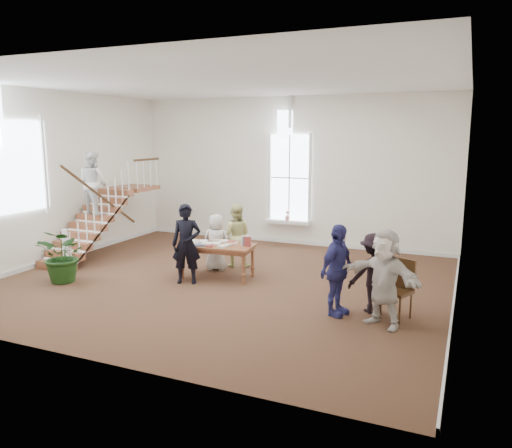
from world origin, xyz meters
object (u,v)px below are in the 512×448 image
at_px(floor_plant, 64,256).
at_px(side_chair, 400,285).
at_px(woman_cluster_b, 374,273).
at_px(elderly_woman, 216,242).
at_px(woman_cluster_c, 384,278).
at_px(library_table, 217,248).
at_px(woman_cluster_a, 337,270).
at_px(police_officer, 186,244).
at_px(person_yellow, 236,235).

distance_m(floor_plant, side_chair, 7.42).
bearing_deg(floor_plant, woman_cluster_b, 7.00).
distance_m(elderly_woman, woman_cluster_c, 4.94).
bearing_deg(library_table, elderly_woman, 114.43).
bearing_deg(side_chair, elderly_woman, -175.87).
relative_size(woman_cluster_a, woman_cluster_b, 1.13).
xyz_separation_m(woman_cluster_a, woman_cluster_b, (0.60, 0.45, -0.10)).
xyz_separation_m(woman_cluster_c, floor_plant, (-7.18, -0.20, -0.25)).
height_order(police_officer, elderly_woman, police_officer).
distance_m(woman_cluster_a, side_chair, 1.18).
xyz_separation_m(person_yellow, woman_cluster_b, (3.86, -1.96, -0.04)).
bearing_deg(person_yellow, woman_cluster_a, 126.78).
height_order(person_yellow, side_chair, person_yellow).
relative_size(police_officer, woman_cluster_b, 1.19).
distance_m(police_officer, woman_cluster_a, 3.72).
relative_size(elderly_woman, person_yellow, 0.88).
bearing_deg(woman_cluster_b, woman_cluster_a, -0.76).
xyz_separation_m(woman_cluster_b, floor_plant, (-6.88, -0.85, -0.14)).
bearing_deg(elderly_woman, woman_cluster_a, 136.65).
xyz_separation_m(elderly_woman, woman_cluster_a, (3.56, -1.91, 0.16)).
bearing_deg(woman_cluster_b, floor_plant, -30.63).
xyz_separation_m(library_table, woman_cluster_a, (3.22, -1.32, 0.15)).
height_order(woman_cluster_b, side_chair, woman_cluster_b).
bearing_deg(woman_cluster_a, side_chair, -56.38).
relative_size(library_table, side_chair, 1.62).
distance_m(elderly_woman, side_chair, 4.92).
bearing_deg(woman_cluster_a, police_officer, 96.11).
bearing_deg(side_chair, woman_cluster_a, -140.00).
bearing_deg(library_table, woman_cluster_c, -25.47).
height_order(floor_plant, side_chair, floor_plant).
bearing_deg(library_table, woman_cluster_b, -18.05).
height_order(woman_cluster_a, floor_plant, woman_cluster_a).
height_order(police_officer, woman_cluster_b, police_officer).
distance_m(woman_cluster_c, floor_plant, 7.19).
relative_size(police_officer, side_chair, 1.65).
xyz_separation_m(library_table, police_officer, (-0.44, -0.65, 0.19)).
bearing_deg(side_chair, person_yellow, 177.36).
height_order(library_table, police_officer, police_officer).
bearing_deg(woman_cluster_a, floor_plant, 110.00).
xyz_separation_m(person_yellow, floor_plant, (-3.02, -2.81, -0.19)).
bearing_deg(floor_plant, person_yellow, 42.89).
relative_size(police_officer, person_yellow, 1.12).
xyz_separation_m(library_table, woman_cluster_b, (3.82, -0.87, 0.04)).
distance_m(woman_cluster_a, woman_cluster_c, 0.92).
distance_m(person_yellow, floor_plant, 4.13).
xyz_separation_m(police_officer, woman_cluster_c, (4.56, -0.86, -0.03)).
bearing_deg(side_chair, library_table, -169.94).
bearing_deg(police_officer, woman_cluster_b, -22.98).
bearing_deg(police_officer, side_chair, -23.98).
relative_size(woman_cluster_a, floor_plant, 1.39).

